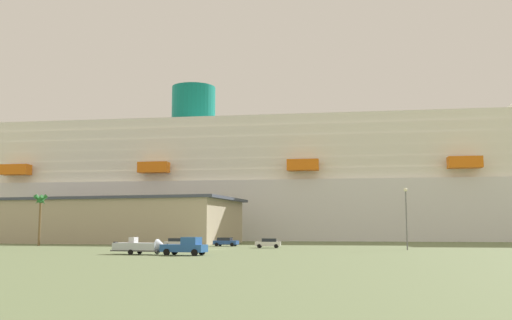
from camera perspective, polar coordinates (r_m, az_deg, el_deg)
The scene contains 10 objects.
ground_plane at distance 119.02m, azimuth 0.02°, elevation -8.43°, with size 600.00×600.00×0.00m, color #66754C.
cruise_ship at distance 162.59m, azimuth 6.28°, elevation -3.01°, with size 269.66×59.08×52.85m.
terminal_building at distance 135.07m, azimuth -15.35°, elevation -5.89°, with size 63.62×26.44×9.89m.
pickup_truck at distance 70.46m, azimuth -7.06°, elevation -8.61°, with size 5.79×2.77×2.20m.
small_boat_on_trailer at distance 73.43m, azimuth -11.29°, elevation -8.52°, with size 8.51×2.80×2.15m.
palm_tree at distance 115.60m, azimuth -20.77°, elevation -4.10°, with size 2.90×2.70×9.74m.
street_lamp at distance 90.21m, azimuth 14.81°, elevation -4.89°, with size 0.56×0.56×9.42m.
parked_car_white_van at distance 96.12m, azimuth 1.25°, elevation -8.30°, with size 4.47×2.53×1.58m.
parked_car_blue_suv at distance 105.53m, azimuth -3.06°, elevation -8.16°, with size 4.51×2.22×1.58m.
parked_car_silver_sedan at distance 99.52m, azimuth -7.84°, elevation -8.19°, with size 4.71×2.65×1.58m.
Camera 1 is at (28.63, -85.48, 3.26)m, focal length 39.94 mm.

